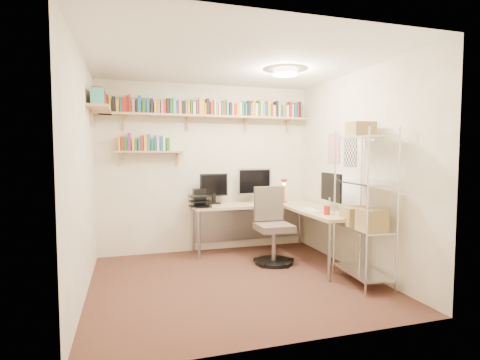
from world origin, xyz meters
name	(u,v)px	position (x,y,z in m)	size (l,w,h in m)	color
ground	(235,281)	(0.00, 0.00, 0.00)	(3.20, 3.20, 0.00)	#44271D
room_shell	(235,147)	(0.00, 0.00, 1.55)	(3.24, 3.04, 2.52)	beige
wall_shelves	(181,114)	(-0.41, 1.30, 2.03)	(3.12, 1.09, 0.80)	tan
corner_desk	(262,206)	(0.70, 0.97, 0.72)	(1.93, 1.88, 1.25)	tan
office_chair	(272,231)	(0.70, 0.58, 0.43)	(0.54, 0.55, 1.02)	black
wire_rack	(363,199)	(1.36, -0.48, 0.97)	(0.43, 0.78, 1.83)	silver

